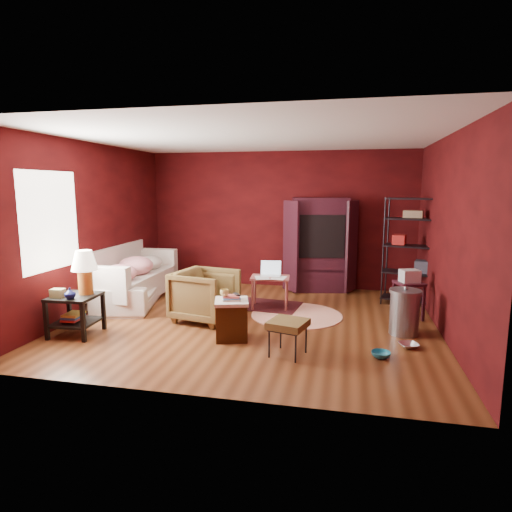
{
  "coord_description": "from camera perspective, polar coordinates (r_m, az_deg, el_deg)",
  "views": [
    {
      "loc": [
        1.42,
        -6.29,
        2.07
      ],
      "look_at": [
        0.0,
        0.2,
        1.0
      ],
      "focal_mm": 30.0,
      "sensor_mm": 36.0,
      "label": 1
    }
  ],
  "objects": [
    {
      "name": "wire_shelving",
      "position": [
        7.95,
        20.11,
        1.15
      ],
      "size": [
        1.0,
        0.62,
        1.9
      ],
      "rotation": [
        0.0,
        0.0,
        -0.26
      ],
      "color": "black",
      "rests_on": "ground"
    },
    {
      "name": "small_stand",
      "position": [
        7.18,
        19.76,
        -3.3
      ],
      "size": [
        0.51,
        0.51,
        0.79
      ],
      "rotation": [
        0.0,
        0.0,
        0.35
      ],
      "color": "#3A101B",
      "rests_on": "ground"
    },
    {
      "name": "laptop_desk",
      "position": [
        7.34,
        1.91,
        -3.21
      ],
      "size": [
        0.7,
        0.57,
        0.81
      ],
      "rotation": [
        0.0,
        0.0,
        0.1
      ],
      "color": "#A44F4B",
      "rests_on": "ground"
    },
    {
      "name": "side_table",
      "position": [
        6.52,
        -22.42,
        -3.52
      ],
      "size": [
        0.64,
        0.64,
        1.2
      ],
      "rotation": [
        0.0,
        0.0,
        0.06
      ],
      "color": "black",
      "rests_on": "ground"
    },
    {
      "name": "pet_bowl_turquoise",
      "position": [
        5.58,
        16.35,
        -11.74
      ],
      "size": [
        0.25,
        0.16,
        0.23
      ],
      "primitive_type": "imported",
      "rotation": [
        0.0,
        0.0,
        0.38
      ],
      "color": "teal",
      "rests_on": "ground"
    },
    {
      "name": "vase",
      "position": [
        6.33,
        -23.56,
        -4.61
      ],
      "size": [
        0.19,
        0.19,
        0.15
      ],
      "primitive_type": "imported",
      "rotation": [
        0.0,
        0.0,
        -0.27
      ],
      "color": "#0D1143",
      "rests_on": "side_table"
    },
    {
      "name": "rug_round",
      "position": [
        7.08,
        5.43,
        -7.84
      ],
      "size": [
        1.96,
        1.96,
        0.01
      ],
      "rotation": [
        0.0,
        0.0,
        -0.42
      ],
      "color": "#F7E6CE",
      "rests_on": "ground"
    },
    {
      "name": "pet_bowl_steel",
      "position": [
        6.01,
        19.74,
        -10.33
      ],
      "size": [
        0.25,
        0.14,
        0.25
      ],
      "primitive_type": "imported",
      "rotation": [
        0.0,
        0.0,
        0.34
      ],
      "color": "silver",
      "rests_on": "ground"
    },
    {
      "name": "tv_armoire",
      "position": [
        8.65,
        8.5,
        1.75
      ],
      "size": [
        1.45,
        0.94,
        1.87
      ],
      "rotation": [
        0.0,
        0.0,
        0.19
      ],
      "color": "#3A101B",
      "rests_on": "ground"
    },
    {
      "name": "sofa",
      "position": [
        8.16,
        -16.0,
        -2.67
      ],
      "size": [
        1.2,
        2.39,
        0.9
      ],
      "primitive_type": "imported",
      "rotation": [
        0.0,
        0.0,
        1.81
      ],
      "color": "beige",
      "rests_on": "ground"
    },
    {
      "name": "trash_can",
      "position": [
        6.46,
        19.18,
        -7.03
      ],
      "size": [
        0.58,
        0.58,
        0.7
      ],
      "rotation": [
        0.0,
        0.0,
        -0.41
      ],
      "color": "gray",
      "rests_on": "ground"
    },
    {
      "name": "mug",
      "position": [
        5.82,
        -4.22,
        -4.8
      ],
      "size": [
        0.14,
        0.13,
        0.12
      ],
      "primitive_type": "imported",
      "rotation": [
        0.0,
        0.0,
        -0.33
      ],
      "color": "#D4BA67",
      "rests_on": "hamper"
    },
    {
      "name": "armchair",
      "position": [
        6.75,
        -6.78,
        -4.9
      ],
      "size": [
        0.96,
        1.0,
        0.88
      ],
      "primitive_type": "imported",
      "rotation": [
        0.0,
        0.0,
        1.37
      ],
      "color": "black",
      "rests_on": "ground"
    },
    {
      "name": "rug_oriental",
      "position": [
        7.59,
        1.1,
        -6.56
      ],
      "size": [
        1.31,
        0.96,
        0.01
      ],
      "rotation": [
        0.0,
        0.0,
        -0.12
      ],
      "color": "#50151A",
      "rests_on": "ground"
    },
    {
      "name": "footstool",
      "position": [
        5.36,
        4.29,
        -9.19
      ],
      "size": [
        0.53,
        0.53,
        0.45
      ],
      "rotation": [
        0.0,
        0.0,
        -0.26
      ],
      "color": "black",
      "rests_on": "ground"
    },
    {
      "name": "sofa_cushions",
      "position": [
        8.16,
        -16.46,
        -2.66
      ],
      "size": [
        0.95,
        2.24,
        0.93
      ],
      "rotation": [
        0.0,
        0.0,
        0.03
      ],
      "color": "beige",
      "rests_on": "sofa"
    },
    {
      "name": "room",
      "position": [
        6.48,
        -0.75,
        3.23
      ],
      "size": [
        5.54,
        5.04,
        2.84
      ],
      "color": "brown",
      "rests_on": "ground"
    },
    {
      "name": "hamper",
      "position": [
        5.94,
        -3.26,
        -8.34
      ],
      "size": [
        0.55,
        0.55,
        0.63
      ],
      "rotation": [
        0.0,
        0.0,
        0.28
      ],
      "color": "#44250F",
      "rests_on": "ground"
    }
  ]
}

